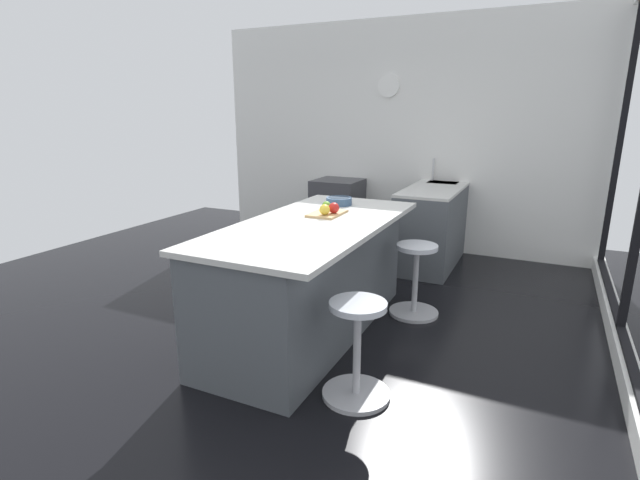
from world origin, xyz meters
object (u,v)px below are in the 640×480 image
(stool_by_window, at_px, (415,282))
(cutting_board, at_px, (327,213))
(apple_red, at_px, (334,208))
(fruit_bowl, at_px, (339,201))
(oven_range, at_px, (338,212))
(stool_middle, at_px, (357,353))
(kitchen_island, at_px, (309,277))
(apple_green, at_px, (326,206))
(apple_yellow, at_px, (325,210))

(stool_by_window, relative_size, cutting_board, 1.81)
(cutting_board, bearing_deg, apple_red, 80.57)
(fruit_bowl, bearing_deg, apple_red, 18.12)
(apple_red, height_order, fruit_bowl, apple_red)
(oven_range, distance_m, stool_middle, 3.64)
(oven_range, distance_m, kitchen_island, 2.72)
(stool_middle, bearing_deg, stool_by_window, 180.00)
(oven_range, distance_m, apple_red, 2.55)
(cutting_board, relative_size, apple_green, 4.63)
(oven_range, distance_m, cutting_board, 2.50)
(kitchen_island, height_order, cutting_board, cutting_board)
(oven_range, distance_m, apple_yellow, 2.62)
(apple_red, distance_m, fruit_bowl, 0.47)
(stool_middle, xyz_separation_m, fruit_bowl, (-1.44, -0.75, 0.67))
(oven_range, xyz_separation_m, cutting_board, (2.29, 0.89, 0.51))
(oven_range, bearing_deg, cutting_board, 21.26)
(apple_red, bearing_deg, apple_green, -127.62)
(cutting_board, height_order, apple_green, apple_green)
(kitchen_island, bearing_deg, oven_range, -161.45)
(cutting_board, bearing_deg, apple_green, -151.28)
(kitchen_island, distance_m, apple_red, 0.61)
(apple_yellow, relative_size, fruit_bowl, 0.37)
(fruit_bowl, bearing_deg, apple_yellow, 10.99)
(apple_green, bearing_deg, oven_range, -158.99)
(fruit_bowl, bearing_deg, oven_range, -156.37)
(cutting_board, height_order, fruit_bowl, fruit_bowl)
(apple_yellow, height_order, apple_green, apple_yellow)
(stool_middle, xyz_separation_m, cutting_board, (-1.00, -0.67, 0.64))
(stool_middle, relative_size, fruit_bowl, 2.74)
(kitchen_island, xyz_separation_m, fruit_bowl, (-0.72, -0.05, 0.50))
(kitchen_island, xyz_separation_m, apple_yellow, (-0.19, 0.05, 0.53))
(stool_middle, xyz_separation_m, apple_yellow, (-0.90, -0.65, 0.70))
(cutting_board, xyz_separation_m, fruit_bowl, (-0.44, -0.08, 0.03))
(kitchen_island, relative_size, apple_yellow, 26.06)
(kitchen_island, distance_m, cutting_board, 0.56)
(cutting_board, xyz_separation_m, apple_red, (0.01, 0.07, 0.05))
(stool_middle, height_order, apple_green, apple_green)
(stool_by_window, height_order, apple_red, apple_red)
(stool_middle, bearing_deg, apple_red, -148.62)
(stool_middle, relative_size, apple_red, 7.26)
(apple_yellow, bearing_deg, fruit_bowl, -169.01)
(apple_green, bearing_deg, stool_middle, 33.49)
(stool_middle, height_order, fruit_bowl, fruit_bowl)
(stool_middle, bearing_deg, kitchen_island, -135.72)
(apple_red, distance_m, apple_yellow, 0.10)
(oven_range, bearing_deg, fruit_bowl, 23.63)
(kitchen_island, height_order, stool_by_window, kitchen_island)
(apple_yellow, distance_m, fruit_bowl, 0.55)
(kitchen_island, bearing_deg, fruit_bowl, -175.71)
(stool_by_window, distance_m, cutting_board, 1.02)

